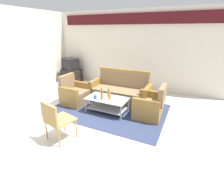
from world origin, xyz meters
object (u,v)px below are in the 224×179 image
object	(u,v)px
bottle_orange	(109,95)
cup	(95,97)
couch	(121,92)
bottle_green	(108,93)
armchair_right	(150,106)
bottle_brown	(102,95)
television	(71,64)
armchair_left	(75,94)
wicker_chair	(56,118)
tv_stand	(71,76)
coffee_table	(107,103)

from	to	relation	value
bottle_orange	cup	xyz separation A→B (m)	(-0.34, -0.14, -0.06)
couch	bottle_green	size ratio (longest dim) A/B	8.12
armchair_right	bottle_green	world-z (taller)	armchair_right
bottle_orange	bottle_brown	xyz separation A→B (m)	(-0.18, -0.09, 0.01)
bottle_green	television	xyz separation A→B (m)	(-2.65, 1.74, 0.27)
armchair_left	bottle_brown	xyz separation A→B (m)	(1.05, -0.24, 0.24)
couch	cup	size ratio (longest dim) A/B	18.07
wicker_chair	armchair_left	bearing A→B (deg)	129.21
armchair_right	bottle_green	size ratio (longest dim) A/B	3.82
armchair_right	couch	bearing A→B (deg)	60.63
couch	cup	xyz separation A→B (m)	(-0.30, -0.99, 0.14)
couch	cup	world-z (taller)	couch
couch	tv_stand	world-z (taller)	couch
couch	wicker_chair	xyz separation A→B (m)	(-0.38, -2.33, 0.18)
couch	armchair_left	bearing A→B (deg)	29.59
television	armchair_left	bearing A→B (deg)	147.31
armchair_left	armchair_right	distance (m)	2.24
couch	bottle_orange	xyz separation A→B (m)	(0.04, -0.85, 0.20)
armchair_right	tv_stand	distance (m)	4.11
coffee_table	cup	size ratio (longest dim) A/B	11.00
coffee_table	television	xyz separation A→B (m)	(-2.68, 1.89, 0.49)
cup	television	bearing A→B (deg)	139.54
armchair_right	tv_stand	xyz separation A→B (m)	(-3.77, 1.63, -0.03)
armchair_left	bottle_orange	world-z (taller)	armchair_left
armchair_left	coffee_table	size ratio (longest dim) A/B	0.77
cup	wicker_chair	world-z (taller)	wicker_chair
coffee_table	bottle_orange	xyz separation A→B (m)	(0.09, -0.03, 0.25)
armchair_right	cup	bearing A→B (deg)	106.45
armchair_left	wicker_chair	size ratio (longest dim) A/B	1.01
television	bottle_green	bearing A→B (deg)	163.09
bottle_green	bottle_orange	distance (m)	0.22
coffee_table	bottle_green	distance (m)	0.27
armchair_right	bottle_brown	world-z (taller)	armchair_right
armchair_right	bottle_orange	distance (m)	1.07
bottle_green	wicker_chair	distance (m)	1.69
bottle_green	cup	bearing A→B (deg)	-125.04
armchair_right	wicker_chair	world-z (taller)	armchair_right
bottle_green	bottle_brown	xyz separation A→B (m)	(-0.06, -0.27, 0.03)
tv_stand	television	xyz separation A→B (m)	(0.00, 0.00, 0.50)
cup	tv_stand	size ratio (longest dim) A/B	0.12
bottle_brown	wicker_chair	bearing A→B (deg)	-99.71
couch	coffee_table	bearing A→B (deg)	86.18
armchair_left	bottle_orange	distance (m)	1.27
bottle_brown	cup	distance (m)	0.18
television	wicker_chair	xyz separation A→B (m)	(2.34, -3.41, -0.27)
couch	coffee_table	world-z (taller)	couch
bottle_orange	tv_stand	bearing A→B (deg)	145.23
coffee_table	cup	xyz separation A→B (m)	(-0.26, -0.18, 0.19)
wicker_chair	couch	bearing A→B (deg)	93.58
armchair_left	bottle_brown	size ratio (longest dim) A/B	2.78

